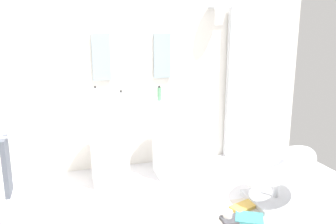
{
  "coord_description": "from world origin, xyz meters",
  "views": [
    {
      "loc": [
        -0.85,
        -2.76,
        1.79
      ],
      "look_at": [
        0.15,
        0.55,
        0.95
      ],
      "focal_mm": 37.69,
      "sensor_mm": 36.0,
      "label": 1
    }
  ],
  "objects_px": {
    "coffee_mug": "(228,215)",
    "soap_bottle_grey": "(121,97)",
    "lounge_chair": "(277,171)",
    "soap_bottle_white": "(96,95)",
    "magazine_teal": "(249,219)",
    "magazine_charcoal": "(232,220)",
    "pedestal_sink_left": "(109,140)",
    "pedestal_sink_right": "(172,134)",
    "towel_rack": "(3,169)",
    "shower_column": "(231,81)",
    "magazine_ochre": "(244,207)",
    "soap_bottle_green": "(159,94)"
  },
  "relations": [
    {
      "from": "lounge_chair",
      "to": "coffee_mug",
      "type": "height_order",
      "value": "lounge_chair"
    },
    {
      "from": "magazine_charcoal",
      "to": "coffee_mug",
      "type": "relative_size",
      "value": 2.18
    },
    {
      "from": "magazine_teal",
      "to": "soap_bottle_grey",
      "type": "bearing_deg",
      "value": 157.64
    },
    {
      "from": "pedestal_sink_left",
      "to": "lounge_chair",
      "type": "distance_m",
      "value": 1.88
    },
    {
      "from": "towel_rack",
      "to": "pedestal_sink_right",
      "type": "bearing_deg",
      "value": 26.33
    },
    {
      "from": "magazine_teal",
      "to": "soap_bottle_green",
      "type": "relative_size",
      "value": 1.48
    },
    {
      "from": "pedestal_sink_left",
      "to": "soap_bottle_grey",
      "type": "relative_size",
      "value": 7.25
    },
    {
      "from": "magazine_teal",
      "to": "pedestal_sink_right",
      "type": "bearing_deg",
      "value": 135.16
    },
    {
      "from": "soap_bottle_white",
      "to": "magazine_charcoal",
      "type": "bearing_deg",
      "value": -48.83
    },
    {
      "from": "magazine_teal",
      "to": "soap_bottle_white",
      "type": "distance_m",
      "value": 2.07
    },
    {
      "from": "pedestal_sink_left",
      "to": "lounge_chair",
      "type": "relative_size",
      "value": 0.95
    },
    {
      "from": "pedestal_sink_left",
      "to": "soap_bottle_white",
      "type": "xyz_separation_m",
      "value": [
        -0.12,
        0.03,
        0.52
      ]
    },
    {
      "from": "magazine_charcoal",
      "to": "soap_bottle_white",
      "type": "xyz_separation_m",
      "value": [
        -1.1,
        1.26,
        1.02
      ]
    },
    {
      "from": "soap_bottle_white",
      "to": "magazine_teal",
      "type": "bearing_deg",
      "value": -45.7
    },
    {
      "from": "pedestal_sink_left",
      "to": "coffee_mug",
      "type": "distance_m",
      "value": 1.59
    },
    {
      "from": "shower_column",
      "to": "soap_bottle_white",
      "type": "height_order",
      "value": "shower_column"
    },
    {
      "from": "shower_column",
      "to": "coffee_mug",
      "type": "bearing_deg",
      "value": -116.27
    },
    {
      "from": "magazine_ochre",
      "to": "coffee_mug",
      "type": "bearing_deg",
      "value": -168.63
    },
    {
      "from": "towel_rack",
      "to": "soap_bottle_grey",
      "type": "relative_size",
      "value": 6.55
    },
    {
      "from": "pedestal_sink_right",
      "to": "towel_rack",
      "type": "bearing_deg",
      "value": -153.67
    },
    {
      "from": "towel_rack",
      "to": "coffee_mug",
      "type": "relative_size",
      "value": 10.09
    },
    {
      "from": "magazine_teal",
      "to": "lounge_chair",
      "type": "bearing_deg",
      "value": 59.19
    },
    {
      "from": "coffee_mug",
      "to": "soap_bottle_grey",
      "type": "bearing_deg",
      "value": 124.33
    },
    {
      "from": "coffee_mug",
      "to": "soap_bottle_white",
      "type": "xyz_separation_m",
      "value": [
        -1.07,
        1.22,
        0.99
      ]
    },
    {
      "from": "lounge_chair",
      "to": "towel_rack",
      "type": "distance_m",
      "value": 2.6
    },
    {
      "from": "pedestal_sink_right",
      "to": "magazine_ochre",
      "type": "relative_size",
      "value": 3.74
    },
    {
      "from": "soap_bottle_green",
      "to": "magazine_charcoal",
      "type": "bearing_deg",
      "value": -72.58
    },
    {
      "from": "pedestal_sink_right",
      "to": "soap_bottle_green",
      "type": "xyz_separation_m",
      "value": [
        -0.17,
        -0.03,
        0.51
      ]
    },
    {
      "from": "magazine_charcoal",
      "to": "soap_bottle_grey",
      "type": "bearing_deg",
      "value": 125.62
    },
    {
      "from": "shower_column",
      "to": "towel_rack",
      "type": "relative_size",
      "value": 2.16
    },
    {
      "from": "magazine_ochre",
      "to": "magazine_charcoal",
      "type": "bearing_deg",
      "value": -159.1
    },
    {
      "from": "pedestal_sink_left",
      "to": "coffee_mug",
      "type": "relative_size",
      "value": 11.18
    },
    {
      "from": "shower_column",
      "to": "lounge_chair",
      "type": "height_order",
      "value": "shower_column"
    },
    {
      "from": "lounge_chair",
      "to": "soap_bottle_white",
      "type": "height_order",
      "value": "soap_bottle_white"
    },
    {
      "from": "magazine_teal",
      "to": "magazine_charcoal",
      "type": "relative_size",
      "value": 1.26
    },
    {
      "from": "magazine_teal",
      "to": "soap_bottle_white",
      "type": "relative_size",
      "value": 1.32
    },
    {
      "from": "pedestal_sink_right",
      "to": "magazine_teal",
      "type": "height_order",
      "value": "pedestal_sink_right"
    },
    {
      "from": "lounge_chair",
      "to": "magazine_charcoal",
      "type": "height_order",
      "value": "lounge_chair"
    },
    {
      "from": "magazine_teal",
      "to": "magazine_ochre",
      "type": "distance_m",
      "value": 0.22
    },
    {
      "from": "lounge_chair",
      "to": "magazine_ochre",
      "type": "xyz_separation_m",
      "value": [
        -0.39,
        -0.05,
        -0.32
      ]
    },
    {
      "from": "pedestal_sink_left",
      "to": "magazine_ochre",
      "type": "height_order",
      "value": "pedestal_sink_left"
    },
    {
      "from": "soap_bottle_white",
      "to": "pedestal_sink_right",
      "type": "bearing_deg",
      "value": -1.91
    },
    {
      "from": "pedestal_sink_right",
      "to": "soap_bottle_white",
      "type": "height_order",
      "value": "soap_bottle_white"
    },
    {
      "from": "pedestal_sink_left",
      "to": "towel_rack",
      "type": "xyz_separation_m",
      "value": [
        -0.99,
        -0.87,
        0.11
      ]
    },
    {
      "from": "lounge_chair",
      "to": "soap_bottle_white",
      "type": "distance_m",
      "value": 2.11
    },
    {
      "from": "coffee_mug",
      "to": "soap_bottle_white",
      "type": "relative_size",
      "value": 0.48
    },
    {
      "from": "pedestal_sink_left",
      "to": "soap_bottle_grey",
      "type": "bearing_deg",
      "value": -11.9
    },
    {
      "from": "pedestal_sink_right",
      "to": "magazine_ochre",
      "type": "distance_m",
      "value": 1.23
    },
    {
      "from": "pedestal_sink_left",
      "to": "pedestal_sink_right",
      "type": "xyz_separation_m",
      "value": [
        0.77,
        0.0,
        0.0
      ]
    },
    {
      "from": "shower_column",
      "to": "magazine_charcoal",
      "type": "height_order",
      "value": "shower_column"
    }
  ]
}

